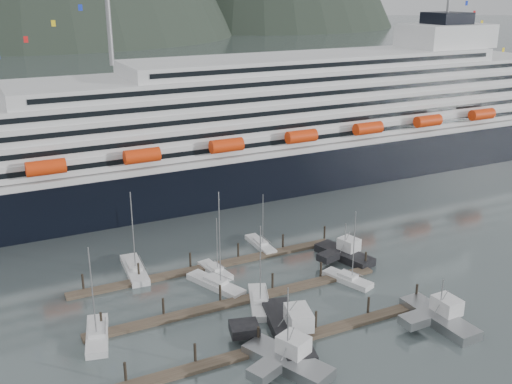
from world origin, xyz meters
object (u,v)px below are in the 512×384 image
(trawler_c, at_px, (286,329))
(trawler_e, at_px, (344,254))
(sailboat_f, at_px, (215,271))
(sailboat_c, at_px, (260,303))
(sailboat_e, at_px, (135,270))
(trawler_b, at_px, (287,360))
(sailboat_h, at_px, (347,279))
(sailboat_d, at_px, (216,285))
(sailboat_a, at_px, (97,336))
(trawler_d, at_px, (438,317))
(sailboat_g, at_px, (261,245))
(cruise_ship, at_px, (281,132))

(trawler_c, relative_size, trawler_e, 1.39)
(sailboat_f, bearing_deg, sailboat_c, 178.98)
(sailboat_e, bearing_deg, trawler_b, -159.42)
(sailboat_c, bearing_deg, sailboat_f, 30.08)
(sailboat_h, xyz_separation_m, trawler_e, (4.49, 7.68, 0.51))
(sailboat_c, distance_m, trawler_c, 9.12)
(sailboat_d, bearing_deg, sailboat_a, 86.20)
(sailboat_h, relative_size, trawler_b, 1.02)
(trawler_b, height_order, trawler_d, trawler_b)
(sailboat_f, xyz_separation_m, sailboat_g, (11.70, 6.19, -0.00))
(cruise_ship, xyz_separation_m, sailboat_g, (-23.13, -34.95, -11.65))
(sailboat_d, distance_m, trawler_c, 17.67)
(sailboat_h, bearing_deg, sailboat_c, 71.39)
(sailboat_a, xyz_separation_m, sailboat_e, (10.04, 17.47, 0.00))
(cruise_ship, height_order, trawler_d, cruise_ship)
(sailboat_c, xyz_separation_m, sailboat_e, (-14.06, 19.14, 0.01))
(sailboat_c, height_order, sailboat_f, sailboat_c)
(sailboat_e, bearing_deg, cruise_ship, -49.11)
(sailboat_f, bearing_deg, cruise_ship, -49.65)
(sailboat_c, xyz_separation_m, sailboat_h, (16.28, 0.39, -0.02))
(sailboat_d, height_order, sailboat_g, sailboat_d)
(sailboat_f, relative_size, trawler_c, 0.64)
(sailboat_c, bearing_deg, trawler_d, -105.68)
(sailboat_h, bearing_deg, trawler_b, 108.12)
(sailboat_a, relative_size, sailboat_c, 1.06)
(sailboat_c, xyz_separation_m, sailboat_f, (-1.91, 12.95, -0.04))
(sailboat_d, relative_size, trawler_d, 1.32)
(sailboat_a, distance_m, trawler_c, 25.95)
(sailboat_a, relative_size, trawler_b, 1.15)
(sailboat_d, xyz_separation_m, trawler_c, (3.27, -17.36, 0.56))
(sailboat_g, relative_size, sailboat_h, 0.85)
(sailboat_d, bearing_deg, sailboat_g, -73.03)
(sailboat_d, bearing_deg, trawler_c, 168.89)
(sailboat_h, distance_m, trawler_c, 19.28)
(sailboat_g, distance_m, trawler_e, 15.60)
(sailboat_e, height_order, sailboat_h, sailboat_e)
(sailboat_h, bearing_deg, sailboat_d, 48.55)
(sailboat_h, distance_m, trawler_b, 25.68)
(sailboat_d, distance_m, sailboat_e, 14.97)
(trawler_b, xyz_separation_m, trawler_c, (3.43, 6.36, 0.02))
(cruise_ship, relative_size, sailboat_g, 19.15)
(sailboat_e, xyz_separation_m, sailboat_f, (12.15, -6.19, -0.06))
(cruise_ship, bearing_deg, trawler_d, -99.87)
(sailboat_e, bearing_deg, trawler_c, -150.08)
(sailboat_f, height_order, sailboat_g, sailboat_g)
(sailboat_e, bearing_deg, sailboat_c, -139.46)
(trawler_b, bearing_deg, sailboat_a, 26.65)
(sailboat_h, height_order, trawler_e, sailboat_h)
(sailboat_c, relative_size, sailboat_h, 1.07)
(sailboat_h, bearing_deg, sailboat_f, 35.39)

